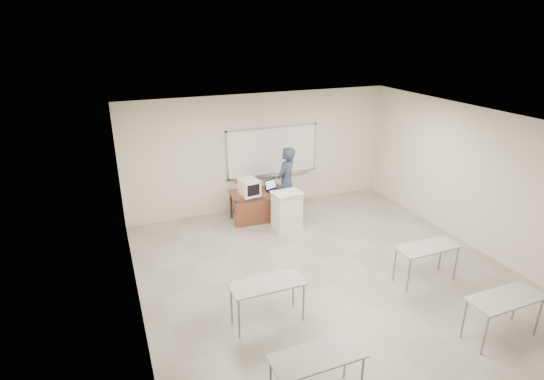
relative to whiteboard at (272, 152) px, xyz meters
name	(u,v)px	position (x,y,z in m)	size (l,w,h in m)	color
floor	(337,284)	(-0.30, -3.97, -1.49)	(7.00, 8.00, 0.01)	gray
whiteboard	(272,152)	(0.00, 0.00, 0.00)	(2.48, 0.10, 1.31)	white
student_desks	(383,293)	(-0.30, -5.32, -0.81)	(4.40, 2.20, 0.73)	#989792
instructor_desk	(259,201)	(-0.70, -0.84, -0.95)	(1.33, 0.66, 0.75)	brown
podium	(287,210)	(-0.23, -1.47, -1.02)	(0.66, 0.48, 0.92)	white
crt_monitor	(249,187)	(-0.95, -0.85, -0.54)	(0.42, 0.47, 0.40)	#EFDEC8
laptop	(274,189)	(-0.30, -0.85, -0.67)	(0.36, 0.33, 0.27)	black
mouse	(279,191)	(-0.19, -0.93, -0.71)	(0.10, 0.06, 0.04)	#B5B8BD
keyboard	(280,192)	(-0.38, -1.39, -0.54)	(0.45, 0.15, 0.03)	#EFDEC8
presenter	(286,182)	(0.05, -0.79, -0.58)	(0.66, 0.43, 1.80)	black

